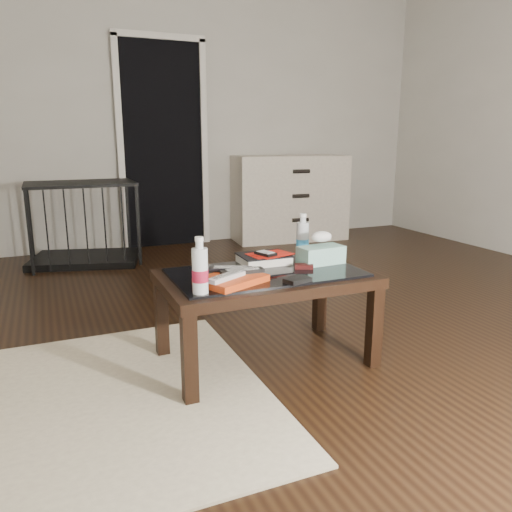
% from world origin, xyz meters
% --- Properties ---
extents(ground, '(5.00, 5.00, 0.00)m').
position_xyz_m(ground, '(0.00, 0.00, 0.00)').
color(ground, black).
rests_on(ground, ground).
extents(room_shell, '(5.00, 5.00, 5.00)m').
position_xyz_m(room_shell, '(0.00, 0.00, 1.62)').
color(room_shell, beige).
rests_on(room_shell, ground).
extents(doorway, '(0.90, 0.08, 2.07)m').
position_xyz_m(doorway, '(-0.40, 2.47, 1.02)').
color(doorway, black).
rests_on(doorway, ground).
extents(coffee_table, '(1.00, 0.60, 0.46)m').
position_xyz_m(coffee_table, '(-0.59, -0.45, 0.40)').
color(coffee_table, black).
rests_on(coffee_table, ground).
extents(rug, '(2.00, 1.50, 0.01)m').
position_xyz_m(rug, '(-1.71, -0.57, 0.01)').
color(rug, beige).
rests_on(rug, ground).
extents(dresser, '(1.24, 0.61, 0.90)m').
position_xyz_m(dresser, '(0.90, 2.23, 0.45)').
color(dresser, beige).
rests_on(dresser, ground).
extents(pet_crate, '(1.02, 0.81, 0.71)m').
position_xyz_m(pet_crate, '(-1.24, 2.00, 0.23)').
color(pet_crate, black).
rests_on(pet_crate, ground).
extents(magazines, '(0.34, 0.31, 0.03)m').
position_xyz_m(magazines, '(-0.81, -0.57, 0.48)').
color(magazines, '#C53C12').
rests_on(magazines, coffee_table).
extents(remote_silver, '(0.20, 0.14, 0.02)m').
position_xyz_m(remote_silver, '(-0.84, -0.60, 0.50)').
color(remote_silver, '#BBBBC0').
rests_on(remote_silver, magazines).
extents(remote_black_front, '(0.20, 0.06, 0.02)m').
position_xyz_m(remote_black_front, '(-0.74, -0.54, 0.50)').
color(remote_black_front, black).
rests_on(remote_black_front, magazines).
extents(remote_black_back, '(0.20, 0.13, 0.02)m').
position_xyz_m(remote_black_back, '(-0.78, -0.48, 0.50)').
color(remote_black_back, black).
rests_on(remote_black_back, magazines).
extents(textbook, '(0.25, 0.21, 0.05)m').
position_xyz_m(textbook, '(-0.53, -0.30, 0.48)').
color(textbook, black).
rests_on(textbook, coffee_table).
extents(dvd_mailers, '(0.21, 0.16, 0.01)m').
position_xyz_m(dvd_mailers, '(-0.52, -0.31, 0.51)').
color(dvd_mailers, '#B7170C').
rests_on(dvd_mailers, textbook).
extents(ipod, '(0.09, 0.12, 0.02)m').
position_xyz_m(ipod, '(-0.54, -0.34, 0.52)').
color(ipod, black).
rests_on(ipod, dvd_mailers).
extents(flip_phone, '(0.10, 0.08, 0.02)m').
position_xyz_m(flip_phone, '(-0.39, -0.48, 0.47)').
color(flip_phone, black).
rests_on(flip_phone, coffee_table).
extents(wallet, '(0.13, 0.10, 0.02)m').
position_xyz_m(wallet, '(-0.53, -0.67, 0.47)').
color(wallet, black).
rests_on(wallet, coffee_table).
extents(water_bottle_left, '(0.07, 0.07, 0.24)m').
position_xyz_m(water_bottle_left, '(-0.98, -0.66, 0.58)').
color(water_bottle_left, silver).
rests_on(water_bottle_left, coffee_table).
extents(water_bottle_right, '(0.07, 0.07, 0.24)m').
position_xyz_m(water_bottle_right, '(-0.29, -0.26, 0.58)').
color(water_bottle_right, silver).
rests_on(water_bottle_right, coffee_table).
extents(tissue_box, '(0.24, 0.14, 0.09)m').
position_xyz_m(tissue_box, '(-0.26, -0.42, 0.51)').
color(tissue_box, teal).
rests_on(tissue_box, coffee_table).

